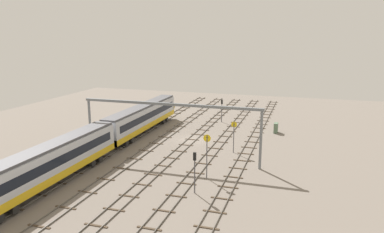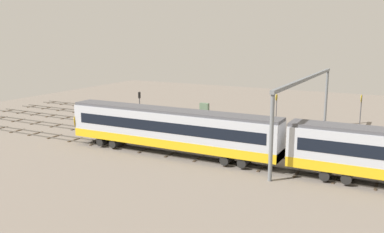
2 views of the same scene
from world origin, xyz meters
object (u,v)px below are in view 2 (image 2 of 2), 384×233
(speed_sign_near_foreground, at_px, (276,106))
(speed_sign_mid_trackside, at_px, (361,111))
(relay_cabinet, at_px, (204,108))
(train, at_px, (279,144))
(overhead_gantry, at_px, (306,91))
(signal_light_trackside_approach, at_px, (139,103))

(speed_sign_near_foreground, bearing_deg, speed_sign_mid_trackside, 173.78)
(speed_sign_mid_trackside, xyz_separation_m, relay_cabinet, (24.08, -6.22, -2.68))
(speed_sign_near_foreground, distance_m, relay_cabinet, 14.41)
(speed_sign_mid_trackside, distance_m, relay_cabinet, 25.01)
(train, xyz_separation_m, speed_sign_near_foreground, (5.55, -17.59, 0.40))
(overhead_gantry, height_order, speed_sign_mid_trackside, overhead_gantry)
(train, relative_size, speed_sign_near_foreground, 10.66)
(speed_sign_mid_trackside, bearing_deg, speed_sign_near_foreground, -6.22)
(speed_sign_mid_trackside, distance_m, signal_light_trackside_approach, 29.41)
(train, bearing_deg, speed_sign_mid_trackside, -107.62)
(speed_sign_near_foreground, distance_m, signal_light_trackside_approach, 19.20)
(train, distance_m, speed_sign_mid_trackside, 17.25)
(speed_sign_mid_trackside, xyz_separation_m, signal_light_trackside_approach, (29.01, 4.81, -0.55))
(overhead_gantry, xyz_separation_m, signal_light_trackside_approach, (23.90, -1.99, -3.43))
(overhead_gantry, bearing_deg, signal_light_trackside_approach, -4.77)
(train, height_order, relay_cabinet, train)
(overhead_gantry, xyz_separation_m, speed_sign_near_foreground, (5.65, -7.98, -3.38))
(speed_sign_near_foreground, bearing_deg, relay_cabinet, -20.78)
(speed_sign_near_foreground, bearing_deg, signal_light_trackside_approach, 18.16)
(speed_sign_near_foreground, relative_size, signal_light_trackside_approach, 1.03)
(signal_light_trackside_approach, bearing_deg, speed_sign_near_foreground, -161.84)
(speed_sign_mid_trackside, bearing_deg, train, 72.38)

